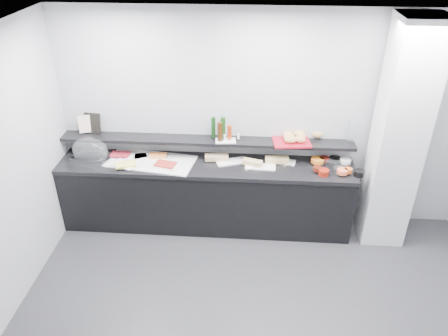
# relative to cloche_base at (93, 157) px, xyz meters

# --- Properties ---
(ground) EXTENTS (5.00, 5.00, 0.00)m
(ground) POSITION_rel_cloche_base_xyz_m (2.10, -1.73, -0.92)
(ground) COLOR #2D2D30
(ground) RESTS_ON ground
(back_wall) EXTENTS (5.00, 0.02, 2.70)m
(back_wall) POSITION_rel_cloche_base_xyz_m (2.10, 0.27, 0.43)
(back_wall) COLOR #A6A7AC
(back_wall) RESTS_ON ground
(ceiling) EXTENTS (5.00, 5.00, 0.00)m
(ceiling) POSITION_rel_cloche_base_xyz_m (2.10, -1.73, 1.78)
(ceiling) COLOR white
(ceiling) RESTS_ON back_wall
(column) EXTENTS (0.50, 0.50, 2.70)m
(column) POSITION_rel_cloche_base_xyz_m (3.60, -0.08, 0.43)
(column) COLOR silver
(column) RESTS_ON ground
(buffet_cabinet) EXTENTS (3.60, 0.60, 0.85)m
(buffet_cabinet) POSITION_rel_cloche_base_xyz_m (1.40, -0.03, -0.50)
(buffet_cabinet) COLOR black
(buffet_cabinet) RESTS_ON ground
(counter_top) EXTENTS (3.62, 0.62, 0.05)m
(counter_top) POSITION_rel_cloche_base_xyz_m (1.40, -0.03, -0.05)
(counter_top) COLOR black
(counter_top) RESTS_ON buffet_cabinet
(wall_shelf) EXTENTS (3.60, 0.25, 0.04)m
(wall_shelf) POSITION_rel_cloche_base_xyz_m (1.40, 0.15, 0.21)
(wall_shelf) COLOR black
(wall_shelf) RESTS_ON back_wall
(cloche_base) EXTENTS (0.55, 0.44, 0.04)m
(cloche_base) POSITION_rel_cloche_base_xyz_m (0.00, 0.00, 0.00)
(cloche_base) COLOR silver
(cloche_base) RESTS_ON counter_top
(cloche_dome) EXTENTS (0.50, 0.37, 0.34)m
(cloche_dome) POSITION_rel_cloche_base_xyz_m (-0.01, -0.03, 0.11)
(cloche_dome) COLOR silver
(cloche_dome) RESTS_ON cloche_base
(linen_runner) EXTENTS (1.13, 0.66, 0.01)m
(linen_runner) POSITION_rel_cloche_base_xyz_m (0.73, -0.03, -0.01)
(linen_runner) COLOR silver
(linen_runner) RESTS_ON counter_top
(platter_meat_a) EXTENTS (0.32, 0.28, 0.01)m
(platter_meat_a) POSITION_rel_cloche_base_xyz_m (0.52, 0.06, 0.00)
(platter_meat_a) COLOR white
(platter_meat_a) RESTS_ON linen_runner
(food_meat_a) EXTENTS (0.23, 0.15, 0.02)m
(food_meat_a) POSITION_rel_cloche_base_xyz_m (0.33, 0.06, 0.02)
(food_meat_a) COLOR maroon
(food_meat_a) RESTS_ON platter_meat_a
(platter_salmon) EXTENTS (0.31, 0.23, 0.01)m
(platter_salmon) POSITION_rel_cloche_base_xyz_m (0.65, 0.05, 0.00)
(platter_salmon) COLOR white
(platter_salmon) RESTS_ON linen_runner
(food_salmon) EXTENTS (0.22, 0.15, 0.02)m
(food_salmon) POSITION_rel_cloche_base_xyz_m (0.80, 0.07, 0.02)
(food_salmon) COLOR orange
(food_salmon) RESTS_ON platter_salmon
(platter_cheese) EXTENTS (0.33, 0.28, 0.01)m
(platter_cheese) POSITION_rel_cloche_base_xyz_m (0.44, -0.15, 0.00)
(platter_cheese) COLOR white
(platter_cheese) RESTS_ON linen_runner
(food_cheese) EXTENTS (0.28, 0.23, 0.02)m
(food_cheese) POSITION_rel_cloche_base_xyz_m (0.46, -0.18, 0.02)
(food_cheese) COLOR #E0DA57
(food_cheese) RESTS_ON platter_cheese
(platter_meat_b) EXTENTS (0.39, 0.32, 0.01)m
(platter_meat_b) POSITION_rel_cloche_base_xyz_m (0.94, -0.12, 0.00)
(platter_meat_b) COLOR white
(platter_meat_b) RESTS_ON linen_runner
(food_meat_b) EXTENTS (0.27, 0.21, 0.02)m
(food_meat_b) POSITION_rel_cloche_base_xyz_m (0.94, -0.14, 0.02)
(food_meat_b) COLOR maroon
(food_meat_b) RESTS_ON platter_meat_b
(sandwich_plate_left) EXTENTS (0.40, 0.28, 0.01)m
(sandwich_plate_left) POSITION_rel_cloche_base_xyz_m (1.72, 0.04, -0.01)
(sandwich_plate_left) COLOR white
(sandwich_plate_left) RESTS_ON counter_top
(sandwich_food_left) EXTENTS (0.30, 0.14, 0.06)m
(sandwich_food_left) POSITION_rel_cloche_base_xyz_m (1.54, 0.07, 0.02)
(sandwich_food_left) COLOR tan
(sandwich_food_left) RESTS_ON sandwich_plate_left
(tongs_left) EXTENTS (0.16, 0.02, 0.01)m
(tongs_left) POSITION_rel_cloche_base_xyz_m (1.70, 0.03, -0.00)
(tongs_left) COLOR silver
(tongs_left) RESTS_ON sandwich_plate_left
(sandwich_plate_mid) EXTENTS (0.37, 0.17, 0.01)m
(sandwich_plate_mid) POSITION_rel_cloche_base_xyz_m (2.07, -0.06, -0.01)
(sandwich_plate_mid) COLOR white
(sandwich_plate_mid) RESTS_ON counter_top
(sandwich_food_mid) EXTENTS (0.25, 0.15, 0.06)m
(sandwich_food_mid) POSITION_rel_cloche_base_xyz_m (1.98, -0.03, 0.02)
(sandwich_food_mid) COLOR tan
(sandwich_food_mid) RESTS_ON sandwich_plate_mid
(tongs_mid) EXTENTS (0.14, 0.10, 0.01)m
(tongs_mid) POSITION_rel_cloche_base_xyz_m (1.97, -0.14, -0.00)
(tongs_mid) COLOR #B6B9BD
(tongs_mid) RESTS_ON sandwich_plate_mid
(sandwich_plate_right) EXTENTS (0.35, 0.20, 0.01)m
(sandwich_plate_right) POSITION_rel_cloche_base_xyz_m (2.34, 0.09, -0.01)
(sandwich_plate_right) COLOR white
(sandwich_plate_right) RESTS_ON counter_top
(sandwich_food_right) EXTENTS (0.29, 0.13, 0.06)m
(sandwich_food_right) POSITION_rel_cloche_base_xyz_m (2.27, 0.06, 0.02)
(sandwich_food_right) COLOR tan
(sandwich_food_right) RESTS_ON sandwich_plate_right
(tongs_right) EXTENTS (0.14, 0.10, 0.01)m
(tongs_right) POSITION_rel_cloche_base_xyz_m (2.41, -0.02, -0.00)
(tongs_right) COLOR silver
(tongs_right) RESTS_ON sandwich_plate_right
(bowl_glass_fruit) EXTENTS (0.17, 0.17, 0.07)m
(bowl_glass_fruit) POSITION_rel_cloche_base_xyz_m (2.79, 0.10, 0.02)
(bowl_glass_fruit) COLOR white
(bowl_glass_fruit) RESTS_ON counter_top
(fill_glass_fruit) EXTENTS (0.17, 0.17, 0.05)m
(fill_glass_fruit) POSITION_rel_cloche_base_xyz_m (2.77, 0.08, 0.03)
(fill_glass_fruit) COLOR orange
(fill_glass_fruit) RESTS_ON bowl_glass_fruit
(bowl_black_jam) EXTENTS (0.17, 0.17, 0.07)m
(bowl_black_jam) POSITION_rel_cloche_base_xyz_m (2.98, 0.13, 0.02)
(bowl_black_jam) COLOR black
(bowl_black_jam) RESTS_ON counter_top
(fill_black_jam) EXTENTS (0.15, 0.15, 0.05)m
(fill_black_jam) POSITION_rel_cloche_base_xyz_m (2.85, 0.11, 0.03)
(fill_black_jam) COLOR #5F140D
(fill_black_jam) RESTS_ON bowl_black_jam
(bowl_glass_cream) EXTENTS (0.22, 0.22, 0.07)m
(bowl_glass_cream) POSITION_rel_cloche_base_xyz_m (2.95, 0.06, 0.02)
(bowl_glass_cream) COLOR white
(bowl_glass_cream) RESTS_ON counter_top
(fill_glass_cream) EXTENTS (0.17, 0.17, 0.05)m
(fill_glass_cream) POSITION_rel_cloche_base_xyz_m (3.10, 0.09, 0.03)
(fill_glass_cream) COLOR white
(fill_glass_cream) RESTS_ON bowl_glass_cream
(bowl_red_jam) EXTENTS (0.14, 0.14, 0.07)m
(bowl_red_jam) POSITION_rel_cloche_base_xyz_m (2.81, -0.18, 0.02)
(bowl_red_jam) COLOR maroon
(bowl_red_jam) RESTS_ON counter_top
(fill_red_jam) EXTENTS (0.13, 0.13, 0.05)m
(fill_red_jam) POSITION_rel_cloche_base_xyz_m (2.74, -0.13, 0.03)
(fill_red_jam) COLOR #4F150B
(fill_red_jam) RESTS_ON bowl_red_jam
(bowl_glass_salmon) EXTENTS (0.17, 0.17, 0.07)m
(bowl_glass_salmon) POSITION_rel_cloche_base_xyz_m (3.01, -0.12, 0.02)
(bowl_glass_salmon) COLOR white
(bowl_glass_salmon) RESTS_ON counter_top
(fill_glass_salmon) EXTENTS (0.13, 0.13, 0.05)m
(fill_glass_salmon) POSITION_rel_cloche_base_xyz_m (3.03, -0.17, 0.03)
(fill_glass_salmon) COLOR #F9623C
(fill_glass_salmon) RESTS_ON bowl_glass_salmon
(bowl_black_fruit) EXTENTS (0.16, 0.16, 0.07)m
(bowl_black_fruit) POSITION_rel_cloche_base_xyz_m (3.22, -0.17, 0.02)
(bowl_black_fruit) COLOR black
(bowl_black_fruit) RESTS_ON counter_top
(fill_black_fruit) EXTENTS (0.12, 0.12, 0.05)m
(fill_black_fruit) POSITION_rel_cloche_base_xyz_m (3.10, -0.14, 0.03)
(fill_black_fruit) COLOR #D85A1D
(fill_black_fruit) RESTS_ON bowl_black_fruit
(framed_print) EXTENTS (0.21, 0.10, 0.26)m
(framed_print) POSITION_rel_cloche_base_xyz_m (-0.03, 0.22, 0.36)
(framed_print) COLOR black
(framed_print) RESTS_ON wall_shelf
(print_art) EXTENTS (0.20, 0.11, 0.22)m
(print_art) POSITION_rel_cloche_base_xyz_m (-0.10, 0.20, 0.36)
(print_art) COLOR beige
(print_art) RESTS_ON framed_print
(condiment_tray) EXTENTS (0.26, 0.17, 0.01)m
(condiment_tray) POSITION_rel_cloche_base_xyz_m (1.64, 0.11, 0.24)
(condiment_tray) COLOR white
(condiment_tray) RESTS_ON wall_shelf
(bottle_green_a) EXTENTS (0.06, 0.06, 0.26)m
(bottle_green_a) POSITION_rel_cloche_base_xyz_m (1.49, 0.19, 0.37)
(bottle_green_a) COLOR #0E330F
(bottle_green_a) RESTS_ON condiment_tray
(bottle_brown) EXTENTS (0.06, 0.06, 0.24)m
(bottle_brown) POSITION_rel_cloche_base_xyz_m (1.58, 0.09, 0.36)
(bottle_brown) COLOR #39200A
(bottle_brown) RESTS_ON condiment_tray
(bottle_green_b) EXTENTS (0.07, 0.07, 0.28)m
(bottle_green_b) POSITION_rel_cloche_base_xyz_m (1.61, 0.16, 0.38)
(bottle_green_b) COLOR #113C10
(bottle_green_b) RESTS_ON condiment_tray
(bottle_hot) EXTENTS (0.06, 0.06, 0.18)m
(bottle_hot) POSITION_rel_cloche_base_xyz_m (1.69, 0.14, 0.33)
(bottle_hot) COLOR #A72C0B
(bottle_hot) RESTS_ON condiment_tray
(shaker_salt) EXTENTS (0.03, 0.03, 0.07)m
(shaker_salt) POSITION_rel_cloche_base_xyz_m (1.63, 0.12, 0.28)
(shaker_salt) COLOR silver
(shaker_salt) RESTS_ON condiment_tray
(shaker_pepper) EXTENTS (0.03, 0.03, 0.07)m
(shaker_pepper) POSITION_rel_cloche_base_xyz_m (1.80, 0.16, 0.28)
(shaker_pepper) COLOR white
(shaker_pepper) RESTS_ON condiment_tray
(bread_tray) EXTENTS (0.47, 0.36, 0.02)m
(bread_tray) POSITION_rel_cloche_base_xyz_m (2.44, 0.12, 0.24)
(bread_tray) COLOR maroon
(bread_tray) RESTS_ON wall_shelf
(bread_roll_nw) EXTENTS (0.16, 0.13, 0.08)m
(bread_roll_nw) POSITION_rel_cloche_base_xyz_m (2.40, 0.23, 0.29)
(bread_roll_nw) COLOR #CE7F4E
(bread_roll_nw) RESTS_ON bread_tray
(bread_roll_n) EXTENTS (0.14, 0.10, 0.08)m
(bread_roll_n) POSITION_rel_cloche_base_xyz_m (2.53, 0.25, 0.29)
(bread_roll_n) COLOR tan
(bread_roll_n) RESTS_ON bread_tray
(bread_roll_ne) EXTENTS (0.13, 0.10, 0.08)m
(bread_roll_ne) POSITION_rel_cloche_base_xyz_m (2.76, 0.25, 0.29)
(bread_roll_ne) COLOR #B08643
(bread_roll_ne) RESTS_ON bread_tray
(bread_roll_sw) EXTENTS (0.16, 0.11, 0.08)m
(bread_roll_sw) POSITION_rel_cloche_base_xyz_m (2.42, 0.08, 0.29)
(bread_roll_sw) COLOR #AF7F42
(bread_roll_sw) RESTS_ON bread_tray
(bread_roll_se) EXTENTS (0.14, 0.11, 0.08)m
(bread_roll_se) POSITION_rel_cloche_base_xyz_m (2.54, 0.10, 0.29)
(bread_roll_se) COLOR #BF8249
(bread_roll_se) RESTS_ON bread_tray
(bread_roll_midw) EXTENTS (0.16, 0.12, 0.08)m
(bread_roll_midw) POSITION_rel_cloche_base_xyz_m (2.41, 0.15, 0.29)
(bread_roll_midw) COLOR #B78F46
(bread_roll_midw) RESTS_ON bread_tray
(bread_roll_mide) EXTENTS (0.14, 0.11, 0.08)m
(bread_roll_mide) POSITION_rel_cloche_base_xyz_m (2.55, 0.17, 0.29)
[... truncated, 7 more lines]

